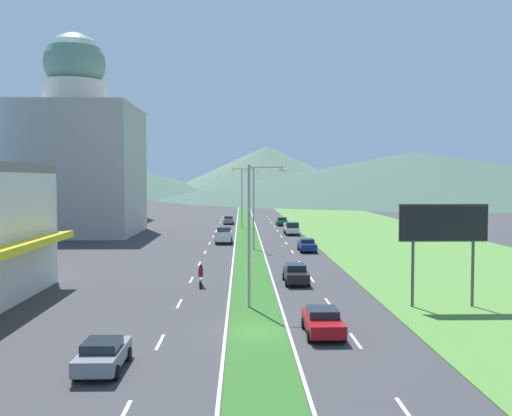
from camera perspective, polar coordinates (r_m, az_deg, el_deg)
name	(u,v)px	position (r m, az deg, el deg)	size (l,w,h in m)	color
ground_plane	(257,332)	(31.73, 0.13, -12.51)	(600.00, 600.00, 0.00)	#38383A
grass_median	(247,232)	(90.97, -0.94, -2.44)	(3.20, 240.00, 0.06)	#2D6023
grass_verge_right	(373,232)	(93.47, 11.80, -2.36)	(24.00, 240.00, 0.06)	#518438
lane_dash_left_1	(123,416)	(21.84, -13.36, -19.82)	(0.16, 2.80, 0.01)	silver
lane_dash_left_2	(160,342)	(30.34, -9.72, -13.25)	(0.16, 2.80, 0.01)	silver
lane_dash_left_3	(179,303)	(39.13, -7.78, -9.57)	(0.16, 2.80, 0.01)	silver
lane_dash_left_4	(191,280)	(48.05, -6.58, -7.24)	(0.16, 2.80, 0.01)	silver
lane_dash_left_5	(199,264)	(57.03, -5.76, -5.64)	(0.16, 2.80, 0.01)	silver
lane_dash_left_6	(205,252)	(66.06, -5.17, -4.47)	(0.16, 2.80, 0.01)	silver
lane_dash_left_7	(210,243)	(75.11, -4.72, -3.59)	(0.16, 2.80, 0.01)	silver
lane_dash_left_8	(213,236)	(84.18, -4.37, -2.89)	(0.16, 2.80, 0.01)	silver
lane_dash_left_9	(216,231)	(93.27, -4.09, -2.34)	(0.16, 2.80, 0.01)	silver
lane_dash_left_10	(218,226)	(102.36, -3.86, -1.88)	(0.16, 2.80, 0.01)	silver
lane_dash_left_11	(220,223)	(111.46, -3.67, -1.49)	(0.16, 2.80, 0.01)	silver
lane_dash_left_12	(222,219)	(120.56, -3.50, -1.16)	(0.16, 2.80, 0.01)	silver
lane_dash_left_13	(223,217)	(129.67, -3.36, -0.88)	(0.16, 2.80, 0.01)	silver
lane_dash_right_1	(407,413)	(22.24, 15.06, -19.42)	(0.16, 2.80, 0.01)	silver
lane_dash_right_2	(356,341)	(30.63, 10.06, -13.10)	(0.16, 2.80, 0.01)	silver
lane_dash_right_3	(329,303)	(39.36, 7.36, -9.50)	(0.16, 2.80, 0.01)	silver
lane_dash_right_4	(312,279)	(48.23, 5.68, -7.20)	(0.16, 2.80, 0.01)	silver
lane_dash_right_5	(300,263)	(57.19, 4.53, -5.61)	(0.16, 2.80, 0.01)	silver
lane_dash_right_6	(292,252)	(66.19, 3.70, -4.45)	(0.16, 2.80, 0.01)	silver
lane_dash_right_7	(286,243)	(75.23, 3.07, -3.57)	(0.16, 2.80, 0.01)	silver
lane_dash_right_8	(281,236)	(84.29, 2.58, -2.88)	(0.16, 2.80, 0.01)	silver
lane_dash_right_9	(277,231)	(93.36, 2.18, -2.32)	(0.16, 2.80, 0.01)	silver
lane_dash_right_10	(274,226)	(102.44, 1.85, -1.87)	(0.16, 2.80, 0.01)	silver
lane_dash_right_11	(271,223)	(111.54, 1.58, -1.48)	(0.16, 2.80, 0.01)	silver
lane_dash_right_12	(269,219)	(120.63, 1.35, -1.16)	(0.16, 2.80, 0.01)	silver
lane_dash_right_13	(267,217)	(129.74, 1.15, -0.88)	(0.16, 2.80, 0.01)	silver
edge_line_median_left	(236,232)	(90.98, -2.04, -2.46)	(0.16, 240.00, 0.01)	silver
edge_line_median_right	(258,232)	(91.01, 0.16, -2.46)	(0.16, 240.00, 0.01)	silver
domed_building	(76,157)	(91.74, -17.77, 4.99)	(18.59, 18.59, 30.96)	#B7B2A8
midrise_colored	(102,163)	(127.44, -15.31, 4.46)	(14.45, 14.45, 24.49)	orange
hill_far_left	(74,176)	(323.37, -17.94, 3.15)	(181.86, 181.86, 21.95)	#3D5647
hill_far_center	(266,171)	(318.11, 1.05, 3.80)	(122.06, 122.06, 27.52)	#516B56
hill_far_right	(415,175)	(273.05, 15.85, 3.22)	(239.12, 239.12, 21.51)	#3D5647
street_lamp_near	(253,227)	(36.70, -0.30, -1.90)	(2.57, 0.37, 9.41)	#99999E
street_lamp_mid	(251,203)	(67.47, -0.50, 0.52)	(2.99, 0.43, 9.92)	#99999E
street_lamp_far	(244,195)	(98.30, -1.24, 1.36)	(3.28, 0.28, 10.22)	#99999E
billboard_roadside	(444,228)	(38.85, 18.49, -1.93)	(5.90, 0.28, 6.84)	#4C4C51
car_0	(296,274)	(46.21, 4.05, -6.64)	(1.94, 4.69, 1.56)	black
car_1	(307,245)	(66.62, 5.19, -3.75)	(1.98, 4.49, 1.49)	navy
car_2	(103,354)	(26.46, -15.26, -14.11)	(1.92, 4.06, 1.38)	slate
car_3	(229,220)	(107.58, -2.78, -1.23)	(1.96, 4.15, 1.54)	slate
car_4	(282,221)	(104.40, 2.65, -1.36)	(2.01, 4.74, 1.53)	#0C5128
car_5	(323,321)	(31.30, 6.78, -11.33)	(2.01, 4.33, 1.43)	maroon
pickup_truck_0	(292,228)	(86.86, 3.63, -2.07)	(2.18, 5.40, 2.00)	silver
pickup_truck_1	(224,235)	(75.79, -3.27, -2.78)	(2.18, 5.40, 2.00)	silver
motorcycle_rider	(201,278)	(44.69, -5.61, -7.04)	(0.36, 2.00, 1.80)	black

